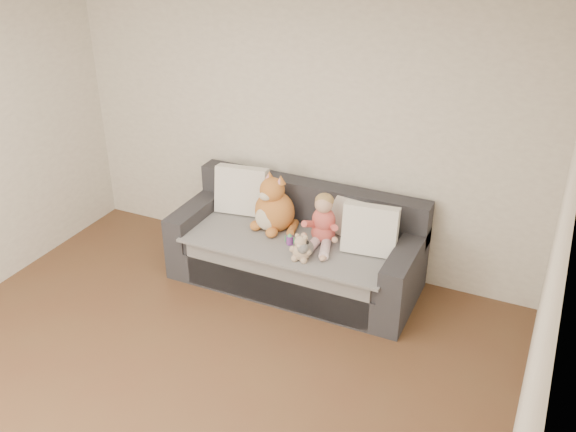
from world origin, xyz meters
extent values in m
plane|color=brown|center=(0.00, 0.00, 0.00)|extent=(5.00, 5.00, 0.00)
plane|color=white|center=(0.00, 0.00, 2.60)|extent=(5.00, 5.00, 0.00)
plane|color=beige|center=(0.00, 2.50, 1.30)|extent=(4.50, 0.00, 4.50)
plane|color=beige|center=(2.25, 0.00, 1.30)|extent=(0.00, 5.00, 5.00)
cube|color=#28282D|center=(0.18, 2.02, 0.15)|extent=(2.20, 0.90, 0.30)
cube|color=#28282D|center=(0.18, 1.99, 0.38)|extent=(1.90, 0.80, 0.15)
cube|color=#28282D|center=(0.18, 2.37, 0.65)|extent=(2.20, 0.20, 0.40)
cube|color=#28282D|center=(-0.82, 2.02, 0.45)|extent=(0.20, 0.90, 0.30)
cube|color=#28282D|center=(1.18, 2.02, 0.45)|extent=(0.20, 0.90, 0.30)
cube|color=gray|center=(0.18, 1.97, 0.46)|extent=(1.85, 0.88, 0.02)
cube|color=gray|center=(0.18, 1.58, 0.23)|extent=(1.70, 0.02, 0.41)
cube|color=white|center=(-0.48, 2.25, 0.70)|extent=(0.52, 0.29, 0.46)
cube|color=white|center=(0.57, 2.26, 0.65)|extent=(0.42, 0.30, 0.36)
cube|color=white|center=(0.85, 2.05, 0.68)|extent=(0.48, 0.26, 0.43)
ellipsoid|color=#E0534F|center=(0.43, 2.05, 0.56)|extent=(0.22, 0.18, 0.18)
ellipsoid|color=#E0534F|center=(0.43, 2.06, 0.68)|extent=(0.21, 0.18, 0.23)
ellipsoid|color=#DBAA8C|center=(0.43, 2.04, 0.84)|extent=(0.15, 0.15, 0.15)
ellipsoid|color=tan|center=(0.43, 2.06, 0.86)|extent=(0.16, 0.16, 0.13)
cylinder|color=#E0534F|center=(0.34, 1.97, 0.66)|extent=(0.09, 0.22, 0.14)
cylinder|color=#E0534F|center=(0.55, 2.00, 0.66)|extent=(0.15, 0.21, 0.14)
ellipsoid|color=#DBAA8C|center=(0.32, 1.89, 0.59)|extent=(0.05, 0.05, 0.05)
ellipsoid|color=#DBAA8C|center=(0.59, 1.93, 0.59)|extent=(0.05, 0.05, 0.05)
cylinder|color=#E5B2C6|center=(0.40, 1.86, 0.51)|extent=(0.09, 0.27, 0.09)
cylinder|color=#E5B2C6|center=(0.52, 1.87, 0.51)|extent=(0.16, 0.28, 0.09)
ellipsoid|color=#DBAA8C|center=(0.41, 1.72, 0.50)|extent=(0.06, 0.09, 0.05)
ellipsoid|color=#DBAA8C|center=(0.56, 1.74, 0.50)|extent=(0.06, 0.09, 0.05)
ellipsoid|color=#B17A27|center=(-0.06, 2.09, 0.64)|extent=(0.37, 0.31, 0.39)
ellipsoid|color=beige|center=(-0.09, 1.97, 0.61)|extent=(0.19, 0.09, 0.21)
ellipsoid|color=#B17A27|center=(-0.06, 2.07, 0.86)|extent=(0.22, 0.22, 0.22)
ellipsoid|color=beige|center=(-0.09, 1.97, 0.83)|extent=(0.11, 0.07, 0.08)
cone|color=#B17A27|center=(-0.12, 2.12, 0.97)|extent=(0.11, 0.11, 0.08)
cone|color=pink|center=(-0.12, 2.11, 0.96)|extent=(0.07, 0.07, 0.05)
cone|color=#B17A27|center=(0.01, 2.08, 0.97)|extent=(0.11, 0.11, 0.08)
cone|color=pink|center=(0.01, 2.07, 0.96)|extent=(0.07, 0.07, 0.05)
ellipsoid|color=#B17A27|center=(-0.19, 1.98, 0.52)|extent=(0.11, 0.13, 0.09)
ellipsoid|color=#B17A27|center=(0.00, 1.93, 0.52)|extent=(0.11, 0.13, 0.09)
cylinder|color=#B17A27|center=(0.13, 2.09, 0.51)|extent=(0.12, 0.26, 0.09)
ellipsoid|color=tan|center=(0.38, 1.69, 0.54)|extent=(0.15, 0.13, 0.15)
ellipsoid|color=tan|center=(0.38, 1.68, 0.64)|extent=(0.11, 0.11, 0.11)
ellipsoid|color=tan|center=(0.35, 1.69, 0.69)|extent=(0.04, 0.04, 0.04)
ellipsoid|color=tan|center=(0.42, 1.69, 0.69)|extent=(0.04, 0.04, 0.04)
ellipsoid|color=beige|center=(0.39, 1.64, 0.63)|extent=(0.04, 0.04, 0.04)
ellipsoid|color=tan|center=(0.32, 1.67, 0.57)|extent=(0.06, 0.06, 0.06)
ellipsoid|color=tan|center=(0.45, 1.68, 0.57)|extent=(0.06, 0.06, 0.06)
ellipsoid|color=tan|center=(0.34, 1.64, 0.50)|extent=(0.06, 0.06, 0.06)
ellipsoid|color=tan|center=(0.43, 1.65, 0.50)|extent=(0.06, 0.06, 0.06)
ellipsoid|color=white|center=(0.38, 1.75, 0.54)|extent=(0.16, 0.20, 0.14)
ellipsoid|color=white|center=(0.41, 1.66, 0.60)|extent=(0.09, 0.09, 0.09)
ellipsoid|color=black|center=(0.38, 1.67, 0.65)|extent=(0.03, 0.03, 0.03)
ellipsoid|color=black|center=(0.44, 1.69, 0.65)|extent=(0.03, 0.03, 0.03)
cylinder|color=purple|center=(0.19, 1.88, 0.52)|extent=(0.06, 0.06, 0.08)
cone|color=#47B86B|center=(0.19, 1.88, 0.57)|extent=(0.06, 0.06, 0.03)
cylinder|color=#47B86B|center=(0.15, 1.88, 0.52)|extent=(0.01, 0.01, 0.06)
cylinder|color=#47B86B|center=(0.24, 1.88, 0.52)|extent=(0.01, 0.01, 0.06)
camera|label=1|loc=(2.20, -2.47, 3.27)|focal=40.00mm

